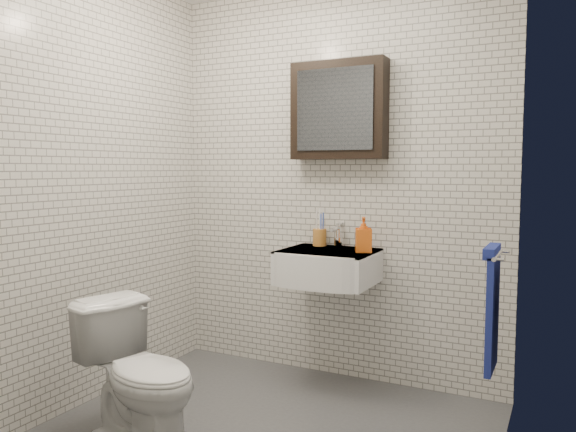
{
  "coord_description": "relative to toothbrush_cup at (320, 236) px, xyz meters",
  "views": [
    {
      "loc": [
        1.34,
        -2.34,
        1.34
      ],
      "look_at": [
        -0.06,
        0.45,
        1.08
      ],
      "focal_mm": 35.0,
      "sensor_mm": 36.0,
      "label": 1
    }
  ],
  "objects": [
    {
      "name": "towel_rail",
      "position": [
        1.12,
        -0.58,
        -0.19
      ],
      "size": [
        0.09,
        0.3,
        0.58
      ],
      "color": "silver",
      "rests_on": "room_shell"
    },
    {
      "name": "soap_bottle",
      "position": [
        0.34,
        -0.13,
        0.04
      ],
      "size": [
        0.12,
        0.12,
        0.21
      ],
      "primitive_type": "imported",
      "rotation": [
        0.0,
        0.0,
        0.39
      ],
      "color": "orange",
      "rests_on": "washbasin"
    },
    {
      "name": "room_shell",
      "position": [
        0.08,
        -0.93,
        0.56
      ],
      "size": [
        2.22,
        2.02,
        2.51
      ],
      "color": "silver",
      "rests_on": "ground"
    },
    {
      "name": "faucet",
      "position": [
        0.13,
        -0.0,
        0.01
      ],
      "size": [
        0.06,
        0.2,
        0.15
      ],
      "color": "silver",
      "rests_on": "washbasin"
    },
    {
      "name": "toothbrush_cup",
      "position": [
        0.0,
        0.0,
        0.0
      ],
      "size": [
        0.09,
        0.09,
        0.24
      ],
      "rotation": [
        0.0,
        0.0,
        -0.03
      ],
      "color": "#B8762E",
      "rests_on": "washbasin"
    },
    {
      "name": "toilet",
      "position": [
        -0.41,
        -1.23,
        -0.56
      ],
      "size": [
        0.75,
        0.54,
        0.69
      ],
      "primitive_type": "imported",
      "rotation": [
        0.0,
        0.0,
        1.32
      ],
      "color": "white",
      "rests_on": "ground"
    },
    {
      "name": "washbasin",
      "position": [
        0.13,
        -0.2,
        -0.15
      ],
      "size": [
        0.55,
        0.5,
        0.2
      ],
      "color": "white",
      "rests_on": "room_shell"
    },
    {
      "name": "mirror_cabinet",
      "position": [
        0.13,
        -0.0,
        0.79
      ],
      "size": [
        0.6,
        0.15,
        0.6
      ],
      "color": "black",
      "rests_on": "room_shell"
    }
  ]
}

